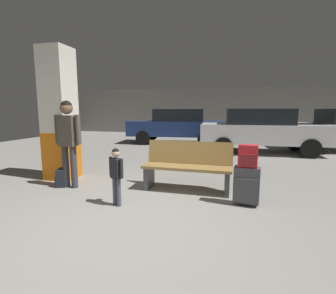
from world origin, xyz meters
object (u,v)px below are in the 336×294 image
(backpack_bright, at_px, (248,156))
(parked_car_near, at_px, (261,129))
(bench, at_px, (188,166))
(structural_pillar, at_px, (60,115))
(suitcase, at_px, (247,185))
(backpack_dark_floor, at_px, (62,178))
(adult, at_px, (68,135))
(child, at_px, (116,171))
(parked_car_far, at_px, (177,125))

(backpack_bright, bearing_deg, parked_car_near, 81.61)
(backpack_bright, bearing_deg, bench, 152.57)
(structural_pillar, xyz_separation_m, suitcase, (3.77, -0.69, -1.04))
(backpack_dark_floor, bearing_deg, bench, 8.35)
(structural_pillar, height_order, adult, structural_pillar)
(backpack_dark_floor, bearing_deg, child, -24.18)
(adult, bearing_deg, suitcase, -2.60)
(suitcase, distance_m, child, 2.01)
(backpack_bright, bearing_deg, child, -165.79)
(backpack_bright, distance_m, parked_car_near, 5.23)
(backpack_dark_floor, bearing_deg, structural_pillar, 124.83)
(adult, bearing_deg, backpack_dark_floor, 173.22)
(suitcase, bearing_deg, adult, 177.40)
(backpack_bright, bearing_deg, parked_car_far, 110.24)
(child, height_order, backpack_dark_floor, child)
(structural_pillar, height_order, backpack_bright, structural_pillar)
(suitcase, distance_m, backpack_bright, 0.45)
(parked_car_far, distance_m, parked_car_near, 3.76)
(adult, height_order, backpack_dark_floor, adult)
(structural_pillar, distance_m, backpack_dark_floor, 1.35)
(structural_pillar, distance_m, suitcase, 3.97)
(backpack_bright, distance_m, parked_car_far, 7.40)
(backpack_bright, relative_size, child, 0.38)
(bench, relative_size, suitcase, 2.67)
(backpack_bright, distance_m, backpack_dark_floor, 3.46)
(bench, relative_size, adult, 0.99)
(backpack_dark_floor, distance_m, parked_car_far, 6.85)
(backpack_dark_floor, distance_m, parked_car_near, 6.55)
(suitcase, bearing_deg, backpack_bright, -73.01)
(adult, distance_m, parked_car_far, 6.83)
(suitcase, relative_size, child, 0.67)
(bench, height_order, backpack_dark_floor, bench)
(backpack_bright, xyz_separation_m, backpack_dark_floor, (-3.41, 0.17, -0.60))
(suitcase, height_order, child, child)
(bench, distance_m, parked_car_far, 6.61)
(bench, bearing_deg, parked_car_far, 103.59)
(suitcase, relative_size, adult, 0.37)
(child, height_order, parked_car_far, parked_car_far)
(backpack_bright, height_order, child, backpack_bright)
(parked_car_far, xyz_separation_m, parked_car_near, (3.32, -1.76, 0.00))
(bench, height_order, parked_car_near, parked_car_near)
(child, xyz_separation_m, backpack_dark_floor, (-1.47, 0.66, -0.39))
(structural_pillar, relative_size, child, 3.05)
(structural_pillar, xyz_separation_m, backpack_dark_floor, (0.36, -0.52, -1.19))
(structural_pillar, relative_size, parked_car_near, 0.66)
(backpack_bright, height_order, parked_car_near, parked_car_near)
(structural_pillar, relative_size, adult, 1.67)
(structural_pillar, xyz_separation_m, backpack_bright, (3.77, -0.69, -0.59))
(parked_car_near, bearing_deg, backpack_bright, -98.39)
(bench, xyz_separation_m, suitcase, (1.01, -0.52, -0.12))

